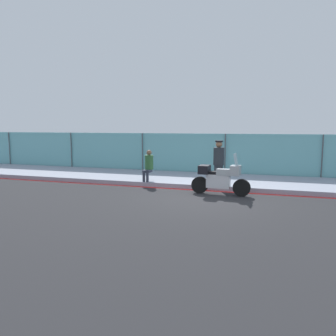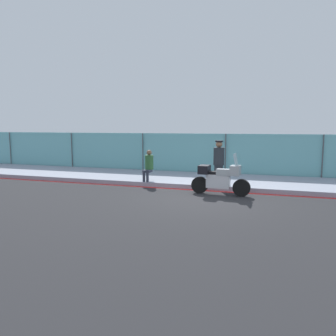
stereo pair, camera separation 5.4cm
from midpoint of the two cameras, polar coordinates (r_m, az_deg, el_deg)
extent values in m
plane|color=#262628|center=(11.16, 6.60, -5.21)|extent=(120.00, 120.00, 0.00)
cube|color=#8E93A3|center=(14.12, 9.02, -2.23)|extent=(31.21, 3.50, 0.18)
cube|color=red|center=(12.35, 7.71, -3.99)|extent=(31.21, 0.18, 0.01)
cube|color=#6BB2B7|center=(15.81, 10.10, 2.18)|extent=(29.65, 0.08, 2.05)
cylinder|color=#4C4C51|center=(21.39, -25.70, 2.90)|extent=(0.05, 0.05, 2.05)
cylinder|color=#4C4C51|center=(18.76, -16.31, 2.80)|extent=(0.05, 0.05, 2.05)
cylinder|color=#4C4C51|center=(16.79, -4.32, 2.57)|extent=(0.05, 0.05, 2.05)
cylinder|color=#4C4C51|center=(15.71, 10.05, 2.15)|extent=(0.05, 0.05, 2.05)
cylinder|color=#4C4C51|center=(15.71, 25.41, 1.56)|extent=(0.05, 0.05, 2.05)
cylinder|color=black|center=(11.55, 12.81, -3.39)|extent=(0.61, 0.18, 0.60)
cylinder|color=black|center=(11.86, 5.67, -2.96)|extent=(0.61, 0.18, 0.60)
cube|color=silver|center=(11.67, 8.85, -2.28)|extent=(0.84, 0.34, 0.48)
cube|color=#999EA3|center=(11.57, 9.89, -0.72)|extent=(0.54, 0.34, 0.22)
cube|color=black|center=(11.64, 8.45, -0.84)|extent=(0.62, 0.32, 0.10)
cube|color=#999EA3|center=(11.49, 11.79, -0.42)|extent=(0.35, 0.50, 0.34)
cube|color=silver|center=(11.45, 11.84, 1.47)|extent=(0.13, 0.43, 0.42)
cube|color=black|center=(11.73, 6.48, -0.25)|extent=(0.39, 0.53, 0.30)
cylinder|color=#1E2328|center=(13.19, 8.90, -0.98)|extent=(0.35, 0.35, 0.70)
cylinder|color=#1E2328|center=(13.11, 8.97, 2.04)|extent=(0.42, 0.42, 0.70)
sphere|color=brown|center=(13.07, 9.01, 4.13)|extent=(0.26, 0.26, 0.26)
cylinder|color=black|center=(13.07, 9.02, 4.62)|extent=(0.30, 0.30, 0.06)
cylinder|color=#2D3342|center=(13.22, -4.10, -1.52)|extent=(0.11, 0.11, 0.41)
cylinder|color=#2D3342|center=(13.16, -3.48, -1.55)|extent=(0.11, 0.11, 0.41)
cube|color=#2D3342|center=(13.35, -3.48, -0.53)|extent=(0.29, 0.41, 0.10)
cylinder|color=#2D6033|center=(13.50, -3.17, 1.02)|extent=(0.34, 0.34, 0.58)
sphere|color=brown|center=(13.46, -3.19, 2.71)|extent=(0.21, 0.21, 0.21)
camera|label=1|loc=(0.03, -89.88, 0.02)|focal=35.00mm
camera|label=2|loc=(0.03, 90.12, -0.02)|focal=35.00mm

